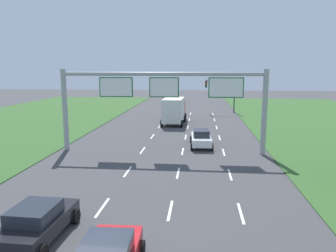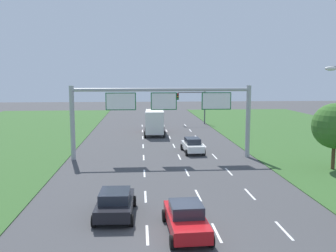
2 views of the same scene
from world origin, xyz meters
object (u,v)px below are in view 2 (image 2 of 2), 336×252
car_lead_silver (186,218)px  traffic_light_mast (193,101)px  roadside_tree_mid (335,126)px  car_mid_lane (115,203)px  box_truck (155,122)px  sign_gantry (163,107)px  car_near_red (192,145)px

car_lead_silver → traffic_light_mast: size_ratio=0.81×
car_lead_silver → roadside_tree_mid: 18.58m
roadside_tree_mid → car_mid_lane: bearing=-152.2°
box_truck → traffic_light_mast: size_ratio=1.33×
car_mid_lane → roadside_tree_mid: size_ratio=0.75×
box_truck → roadside_tree_mid: 25.12m
box_truck → car_lead_silver: bearing=-87.2°
sign_gantry → roadside_tree_mid: bearing=-21.8°
car_near_red → car_mid_lane: (-6.82, -17.36, -0.00)m
car_lead_silver → roadside_tree_mid: roadside_tree_mid is taller
car_lead_silver → car_mid_lane: (-3.70, 2.58, -0.00)m
box_truck → car_mid_lane: bearing=-94.2°
car_near_red → roadside_tree_mid: size_ratio=0.76×
car_mid_lane → sign_gantry: size_ratio=0.25×
car_mid_lane → sign_gantry: sign_gantry is taller
car_lead_silver → traffic_light_mast: 43.91m
car_lead_silver → box_truck: (-0.30, 32.47, 1.00)m
car_near_red → car_lead_silver: bearing=-101.6°
car_near_red → sign_gantry: 5.78m
car_mid_lane → roadside_tree_mid: bearing=29.7°
car_near_red → traffic_light_mast: 23.82m
car_near_red → car_lead_silver: (-3.13, -19.94, 0.00)m
car_lead_silver → sign_gantry: 17.98m
traffic_light_mast → roadside_tree_mid: bearing=-76.6°
car_near_red → car_mid_lane: bearing=-114.2°
car_mid_lane → traffic_light_mast: bearing=77.8°
car_mid_lane → sign_gantry: bearing=78.1°
sign_gantry → traffic_light_mast: sign_gantry is taller
traffic_light_mast → roadside_tree_mid: size_ratio=0.99×
car_near_red → traffic_light_mast: (3.38, 23.38, 3.09)m
car_mid_lane → roadside_tree_mid: roadside_tree_mid is taller
car_lead_silver → sign_gantry: size_ratio=0.26×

